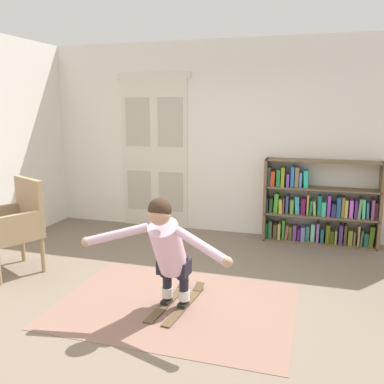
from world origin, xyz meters
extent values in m
plane|color=#746555|center=(0.00, 0.00, 0.00)|extent=(7.20, 7.20, 0.00)
cube|color=silver|center=(0.00, 2.60, 1.45)|extent=(6.00, 0.10, 2.90)
cube|color=beige|center=(-1.55, 2.54, 1.18)|extent=(0.55, 0.04, 2.35)
cube|color=#B5AF9F|center=(-1.55, 2.52, 1.69)|extent=(0.41, 0.01, 0.76)
cube|color=#B5AF9F|center=(-1.55, 2.52, 0.59)|extent=(0.41, 0.01, 0.64)
cube|color=beige|center=(-1.00, 2.54, 1.18)|extent=(0.55, 0.04, 2.35)
cube|color=#B5AF9F|center=(-1.00, 2.52, 1.69)|extent=(0.41, 0.01, 0.76)
cube|color=#B5AF9F|center=(-1.00, 2.52, 0.59)|extent=(0.41, 0.01, 0.64)
cube|color=beige|center=(-1.27, 2.54, 2.40)|extent=(1.22, 0.04, 0.10)
cube|color=#866355|center=(-0.04, -0.04, 0.00)|extent=(2.30, 1.66, 0.01)
cube|color=brown|center=(0.53, 2.39, 0.60)|extent=(0.04, 0.30, 1.20)
cube|color=brown|center=(2.09, 2.39, 0.60)|extent=(0.04, 0.30, 1.20)
cube|color=brown|center=(1.31, 2.39, 0.01)|extent=(1.55, 0.30, 0.02)
cube|color=brown|center=(1.31, 2.39, 0.40)|extent=(1.55, 0.30, 0.02)
cube|color=brown|center=(1.31, 2.39, 0.80)|extent=(1.55, 0.30, 0.02)
cube|color=brown|center=(1.31, 2.39, 1.19)|extent=(1.55, 0.30, 0.02)
cube|color=#136232|center=(0.57, 2.39, 0.13)|extent=(0.03, 0.14, 0.22)
cube|color=#3A6346|center=(0.62, 2.39, 0.15)|extent=(0.05, 0.16, 0.26)
cube|color=brown|center=(0.69, 2.40, 0.13)|extent=(0.05, 0.20, 0.22)
cube|color=tan|center=(0.75, 2.40, 0.14)|extent=(0.04, 0.21, 0.23)
cube|color=green|center=(0.81, 2.41, 0.16)|extent=(0.04, 0.16, 0.28)
cube|color=#9D5446|center=(0.86, 2.39, 0.13)|extent=(0.05, 0.16, 0.21)
cube|color=brown|center=(0.91, 2.40, 0.12)|extent=(0.05, 0.18, 0.19)
cube|color=#61477B|center=(0.97, 2.38, 0.13)|extent=(0.05, 0.16, 0.22)
cube|color=#601775|center=(1.03, 2.39, 0.11)|extent=(0.05, 0.20, 0.18)
cube|color=#6979A7|center=(1.09, 2.39, 0.12)|extent=(0.06, 0.22, 0.21)
cube|color=teal|center=(1.15, 2.40, 0.13)|extent=(0.05, 0.14, 0.22)
cube|color=#80CEB1|center=(1.23, 2.40, 0.15)|extent=(0.06, 0.15, 0.26)
cube|color=#8766B4|center=(1.29, 2.40, 0.16)|extent=(0.03, 0.21, 0.28)
cube|color=#225B69|center=(1.36, 2.38, 0.12)|extent=(0.04, 0.18, 0.20)
cube|color=#62631A|center=(1.43, 2.40, 0.15)|extent=(0.06, 0.20, 0.27)
cube|color=#374F0E|center=(1.49, 2.39, 0.11)|extent=(0.05, 0.20, 0.19)
cube|color=#9B875E|center=(1.54, 2.40, 0.12)|extent=(0.03, 0.22, 0.19)
cube|color=#483779|center=(1.60, 2.40, 0.16)|extent=(0.05, 0.21, 0.28)
cube|color=brown|center=(1.67, 2.40, 0.16)|extent=(0.04, 0.17, 0.28)
cube|color=olive|center=(1.73, 2.40, 0.12)|extent=(0.06, 0.19, 0.21)
cube|color=brown|center=(1.79, 2.39, 0.12)|extent=(0.03, 0.15, 0.19)
cube|color=tan|center=(1.84, 2.39, 0.16)|extent=(0.03, 0.16, 0.28)
cube|color=#305732|center=(1.88, 2.39, 0.13)|extent=(0.04, 0.22, 0.23)
cube|color=#26554C|center=(1.94, 2.37, 0.11)|extent=(0.06, 0.14, 0.19)
cube|color=#47691B|center=(2.01, 2.38, 0.16)|extent=(0.08, 0.15, 0.29)
cube|color=#25374E|center=(0.57, 2.40, 0.52)|extent=(0.03, 0.22, 0.21)
cube|color=#254C22|center=(0.62, 2.41, 0.52)|extent=(0.05, 0.22, 0.21)
cube|color=green|center=(0.69, 2.41, 0.55)|extent=(0.07, 0.17, 0.28)
cube|color=gold|center=(0.76, 2.39, 0.51)|extent=(0.06, 0.21, 0.20)
cube|color=#593A47|center=(0.80, 2.39, 0.52)|extent=(0.03, 0.22, 0.22)
cube|color=#3F507C|center=(0.85, 2.41, 0.54)|extent=(0.04, 0.22, 0.26)
cube|color=#60A046|center=(0.92, 2.40, 0.52)|extent=(0.05, 0.21, 0.21)
cube|color=#41A8BD|center=(0.99, 2.39, 0.54)|extent=(0.08, 0.14, 0.26)
cube|color=#681752|center=(1.07, 2.40, 0.53)|extent=(0.06, 0.21, 0.23)
cube|color=#D0B553|center=(1.14, 2.41, 0.56)|extent=(0.03, 0.17, 0.29)
cube|color=#1A9760|center=(1.18, 2.40, 0.52)|extent=(0.03, 0.20, 0.21)
cube|color=#8DB95E|center=(1.23, 2.40, 0.51)|extent=(0.05, 0.18, 0.20)
cube|color=#1A7F6A|center=(1.30, 2.38, 0.56)|extent=(0.05, 0.14, 0.29)
cube|color=#40CC98|center=(1.35, 2.40, 0.51)|extent=(0.06, 0.19, 0.20)
cube|color=#9E40D4|center=(1.42, 2.37, 0.56)|extent=(0.04, 0.14, 0.30)
cube|color=navy|center=(1.49, 2.39, 0.51)|extent=(0.06, 0.23, 0.19)
cube|color=#235680|center=(1.55, 2.38, 0.56)|extent=(0.05, 0.21, 0.29)
cube|color=olive|center=(1.61, 2.41, 0.56)|extent=(0.04, 0.23, 0.29)
cube|color=tan|center=(1.65, 2.41, 0.54)|extent=(0.04, 0.22, 0.25)
cube|color=#C563D7|center=(1.72, 2.39, 0.54)|extent=(0.05, 0.17, 0.25)
cube|color=#4C2A85|center=(1.78, 2.38, 0.54)|extent=(0.04, 0.14, 0.25)
cube|color=#6C9B5C|center=(1.83, 2.41, 0.55)|extent=(0.05, 0.23, 0.28)
cube|color=#50D8A1|center=(1.88, 2.40, 0.55)|extent=(0.05, 0.18, 0.28)
cube|color=teal|center=(1.93, 2.40, 0.53)|extent=(0.04, 0.16, 0.23)
cube|color=#7A4C78|center=(1.99, 2.40, 0.55)|extent=(0.03, 0.23, 0.28)
cube|color=#512536|center=(2.03, 2.40, 0.53)|extent=(0.05, 0.19, 0.23)
cube|color=#49726E|center=(0.57, 2.40, 0.94)|extent=(0.04, 0.14, 0.27)
cube|color=red|center=(0.63, 2.39, 0.91)|extent=(0.07, 0.22, 0.22)
cube|color=green|center=(0.71, 2.41, 0.93)|extent=(0.05, 0.20, 0.24)
cube|color=olive|center=(0.77, 2.38, 0.95)|extent=(0.05, 0.23, 0.28)
cube|color=purple|center=(0.84, 2.38, 0.90)|extent=(0.04, 0.20, 0.19)
cube|color=#2B70BA|center=(0.90, 2.40, 0.95)|extent=(0.05, 0.20, 0.29)
cube|color=#8C6B50|center=(0.97, 2.39, 0.95)|extent=(0.05, 0.16, 0.28)
cube|color=#5399D7|center=(1.02, 2.41, 0.91)|extent=(0.03, 0.22, 0.21)
cube|color=#26C7A4|center=(1.09, 2.40, 0.93)|extent=(0.07, 0.19, 0.25)
cylinder|color=#9B825D|center=(-2.29, 0.55, 0.21)|extent=(0.07, 0.07, 0.42)
cylinder|color=#9B825D|center=(-1.82, 0.32, 0.21)|extent=(0.07, 0.07, 0.42)
cube|color=#9B825D|center=(-2.17, 0.20, 0.45)|extent=(0.80, 0.80, 0.06)
cube|color=#BD9ACE|center=(-2.17, 0.20, 0.50)|extent=(0.72, 0.72, 0.04)
cube|color=#9B825D|center=(-2.05, 0.44, 0.80)|extent=(0.56, 0.32, 0.60)
cube|color=#9B825D|center=(-1.93, 0.08, 0.62)|extent=(0.30, 0.53, 0.28)
cube|color=brown|center=(-0.13, -0.03, 0.01)|extent=(0.17, 0.87, 0.01)
cube|color=brown|center=(-0.09, 0.37, 0.05)|extent=(0.10, 0.12, 0.06)
cube|color=black|center=(-0.13, -0.05, 0.04)|extent=(0.09, 0.13, 0.04)
cube|color=brown|center=(0.05, -0.05, 0.01)|extent=(0.17, 0.87, 0.01)
cube|color=brown|center=(0.09, 0.35, 0.05)|extent=(0.10, 0.12, 0.06)
cube|color=black|center=(0.05, -0.07, 0.04)|extent=(0.09, 0.13, 0.04)
cylinder|color=white|center=(-0.13, -0.03, 0.13)|extent=(0.12, 0.12, 0.10)
cylinder|color=black|center=(-0.13, -0.03, 0.33)|extent=(0.10, 0.10, 0.30)
cylinder|color=black|center=(-0.13, -0.07, 0.42)|extent=(0.12, 0.12, 0.22)
cylinder|color=white|center=(0.05, -0.05, 0.13)|extent=(0.12, 0.12, 0.10)
cylinder|color=black|center=(0.05, -0.05, 0.33)|extent=(0.10, 0.10, 0.30)
cylinder|color=black|center=(0.05, -0.08, 0.42)|extent=(0.12, 0.12, 0.22)
cube|color=black|center=(-0.04, -0.07, 0.42)|extent=(0.32, 0.21, 0.14)
cylinder|color=silver|center=(-0.05, -0.19, 0.65)|extent=(0.32, 0.51, 0.59)
sphere|color=tan|center=(-0.07, -0.37, 1.01)|extent=(0.22, 0.22, 0.20)
sphere|color=#382619|center=(-0.07, -0.36, 1.05)|extent=(0.23, 0.23, 0.21)
cylinder|color=silver|center=(-0.48, -0.38, 0.79)|extent=(0.58, 0.25, 0.21)
sphere|color=tan|center=(-0.75, -0.46, 0.72)|extent=(0.10, 0.10, 0.09)
cylinder|color=silver|center=(0.34, -0.45, 0.79)|extent=(0.55, 0.34, 0.21)
sphere|color=tan|center=(0.59, -0.58, 0.72)|extent=(0.10, 0.10, 0.09)
camera|label=1|loc=(1.22, -3.64, 1.93)|focal=38.93mm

